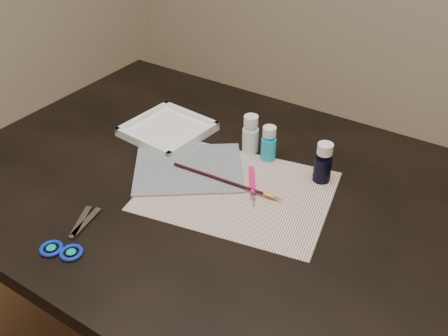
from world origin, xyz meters
The scene contains 10 objects.
table centered at (0.00, 0.00, 0.38)m, with size 1.30×0.90×0.75m, color black.
paper centered at (0.04, 0.00, 0.75)m, with size 0.41×0.32×0.00m, color white.
canvas centered at (-0.11, 0.01, 0.75)m, with size 0.26×0.21×0.00m, color black.
paint_bottle_white centered at (-0.03, 0.16, 0.80)m, with size 0.04×0.04×0.10m, color silver.
paint_bottle_cyan centered at (0.03, 0.15, 0.80)m, with size 0.04×0.04×0.09m, color #1AA8CC.
paint_bottle_navy centered at (0.18, 0.14, 0.80)m, with size 0.04×0.04×0.10m, color black.
paintbrush centered at (0.00, 0.01, 0.76)m, with size 0.29×0.01×0.01m, color black, non-canonical shape.
craft_knife centered at (0.06, 0.02, 0.76)m, with size 0.15×0.01×0.01m, color #FF0D7B, non-canonical shape.
scissors centered at (-0.17, -0.30, 0.75)m, with size 0.18×0.09×0.01m, color silver, non-canonical shape.
palette_tray centered at (-0.26, 0.12, 0.76)m, with size 0.20×0.20×0.02m, color white.
Camera 1 is at (0.50, -0.77, 1.44)m, focal length 40.00 mm.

